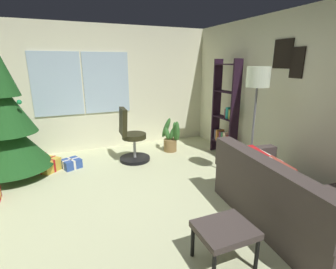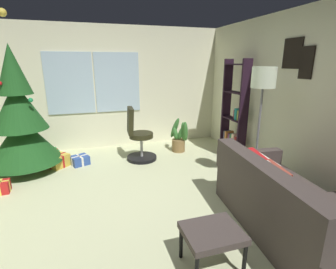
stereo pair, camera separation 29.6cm
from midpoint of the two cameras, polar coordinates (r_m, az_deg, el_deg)
The scene contains 14 objects.
ground_plane at distance 3.18m, azimuth -3.49°, elevation -18.95°, with size 4.66×5.58×0.10m, color beige.
wall_back_with_windows at distance 5.43m, azimuth -11.32°, elevation 10.30°, with size 4.66×0.12×2.51m.
wall_right_with_frames at distance 3.95m, azimuth 32.11°, elevation 6.08°, with size 0.12×5.58×2.51m.
couch at distance 3.16m, azimuth 31.60°, elevation -14.56°, with size 1.74×1.96×0.81m.
footstool at distance 2.41m, azimuth 13.80°, elevation -21.43°, with size 0.50×0.42×0.38m.
holiday_tree at distance 4.64m, azimuth -29.02°, elevation 2.43°, with size 1.16×1.16×2.53m.
gift_box_red at distance 4.22m, azimuth -32.13°, elevation -10.17°, with size 0.23×0.21×0.18m.
gift_box_green at distance 5.30m, azimuth -23.52°, elevation -4.07°, with size 0.33×0.38×0.16m.
gift_box_gold at distance 4.79m, azimuth -22.15°, elevation -5.58°, with size 0.43×0.43×0.22m.
gift_box_blue at distance 4.76m, azimuth -17.77°, elevation -5.63°, with size 0.37×0.35×0.16m.
office_chair at distance 4.67m, azimuth -4.96°, elevation -1.20°, with size 0.56×0.56×1.00m.
bookshelf at distance 4.92m, azimuth 16.57°, elevation 4.02°, with size 0.18×0.64×1.85m.
floor_lamp at distance 3.73m, azimuth 22.95°, elevation 9.62°, with size 0.32×0.32×1.72m.
potted_plant at distance 5.14m, azimuth 4.22°, elevation -0.89°, with size 0.34×0.48×0.71m.
Camera 2 is at (-0.46, -2.59, 1.77)m, focal length 26.78 mm.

